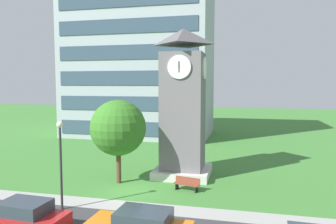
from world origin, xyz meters
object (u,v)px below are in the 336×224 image
object	(u,v)px
park_bench	(187,184)
street_lamp	(61,154)
parked_car_red	(22,218)
clock_tower	(183,111)
tree_near_tower	(118,128)

from	to	relation	value
park_bench	street_lamp	size ratio (longest dim) A/B	0.36
park_bench	parked_car_red	bearing A→B (deg)	-128.69
clock_tower	tree_near_tower	distance (m)	5.31
clock_tower	parked_car_red	xyz separation A→B (m)	(-5.64, -11.79, -4.31)
tree_near_tower	clock_tower	bearing A→B (deg)	35.75
park_bench	parked_car_red	world-z (taller)	parked_car_red
clock_tower	street_lamp	xyz separation A→B (m)	(-5.54, -8.49, -1.94)
clock_tower	tree_near_tower	xyz separation A→B (m)	(-4.22, -3.04, -1.10)
park_bench	tree_near_tower	distance (m)	6.32
street_lamp	parked_car_red	size ratio (longest dim) A/B	1.12
clock_tower	street_lamp	distance (m)	10.32
clock_tower	parked_car_red	size ratio (longest dim) A/B	2.52
tree_near_tower	parked_car_red	size ratio (longest dim) A/B	1.34
tree_near_tower	street_lamp	bearing A→B (deg)	-103.64
parked_car_red	tree_near_tower	bearing A→B (deg)	80.75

